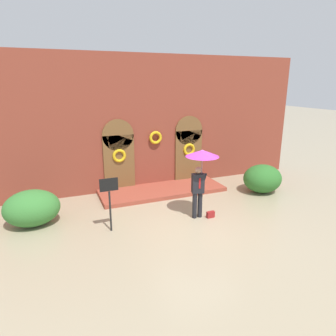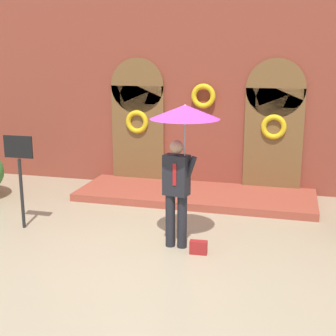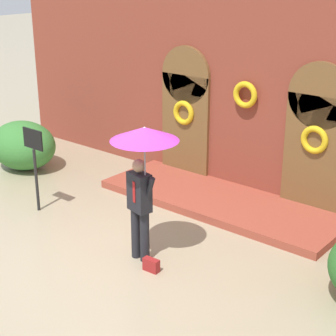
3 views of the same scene
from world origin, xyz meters
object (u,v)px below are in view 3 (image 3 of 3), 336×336
Objects in this scene: person_with_umbrella at (143,154)px; sign_post at (34,156)px; handbag at (151,265)px; shrub_left at (23,145)px.

person_with_umbrella is 1.37× the size of sign_post.
shrub_left is at bearing 160.15° from handbag.
person_with_umbrella is 3.13m from sign_post.
shrub_left is (-5.29, 1.50, -1.33)m from person_with_umbrella.
sign_post is (-3.35, 0.34, 1.05)m from handbag.
person_with_umbrella reaches higher than handbag.
sign_post reaches higher than handbag.
sign_post is 2.70m from shrub_left.
person_with_umbrella reaches higher than sign_post.
person_with_umbrella is at bearing 144.89° from handbag.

